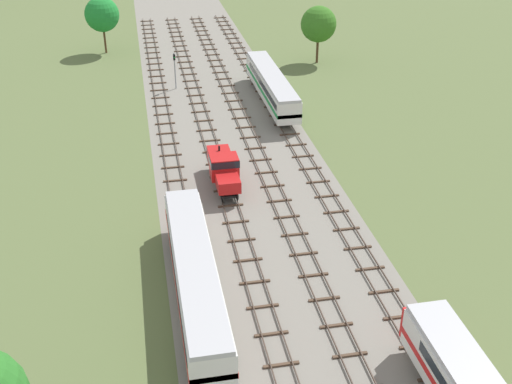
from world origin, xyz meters
name	(u,v)px	position (x,y,z in m)	size (l,w,h in m)	color
ground_plane	(238,160)	(0.00, 56.00, 0.00)	(480.00, 480.00, 0.00)	#5B6B3D
ballast_bed	(238,160)	(0.00, 56.00, 0.00)	(18.01, 176.00, 0.01)	gray
track_far_left	(172,161)	(-7.01, 57.00, 0.14)	(2.40, 126.00, 0.29)	#47382D
track_left	(215,157)	(-2.34, 57.00, 0.14)	(2.40, 126.00, 0.29)	#47382D
track_centre_left	(258,153)	(2.34, 57.00, 0.14)	(2.40, 126.00, 0.29)	#47382D
track_centre	(300,150)	(7.01, 57.00, 0.14)	(2.40, 126.00, 0.29)	#47382D
diesel_railcar_far_left_near	(195,274)	(-7.01, 32.97, 2.60)	(2.96, 20.50, 3.80)	white
shunter_loco_left_mid	(224,167)	(-2.34, 50.65, 2.01)	(2.74, 8.46, 3.10)	red
diesel_railcar_centre_midfar	(272,85)	(7.01, 71.66, 2.60)	(2.96, 20.50, 3.80)	white
signal_post_nearest	(175,66)	(-4.67, 79.79, 3.19)	(0.28, 0.47, 4.99)	gray
lineside_tree_0	(102,15)	(-14.32, 99.08, 6.12)	(5.38, 5.38, 8.83)	#4C331E
lineside_tree_1	(319,24)	(17.63, 87.60, 5.90)	(5.37, 5.37, 8.59)	#4C331E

